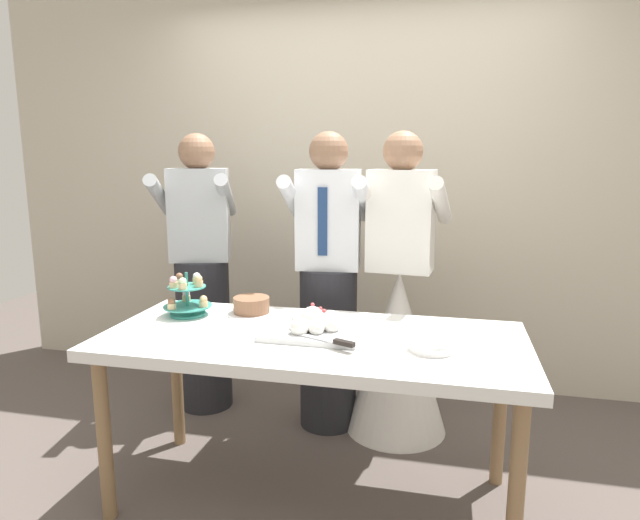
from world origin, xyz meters
The scene contains 10 objects.
ground_plane centered at (0.00, 0.00, 0.00)m, with size 8.00×8.00×0.00m, color #564C47.
rear_wall centered at (0.00, 1.47, 1.45)m, with size 5.20×0.10×2.90m, color beige.
dessert_table centered at (0.00, 0.00, 0.70)m, with size 1.80×0.80×0.78m.
cupcake_stand centered at (-0.66, 0.16, 0.86)m, with size 0.23×0.23×0.21m.
main_cake_tray centered at (0.00, 0.01, 0.81)m, with size 0.43×0.36×0.13m.
plate_stack centered at (0.51, -0.08, 0.80)m, with size 0.18×0.18×0.04m.
round_cake centered at (-0.36, 0.24, 0.81)m, with size 0.24×0.24×0.08m.
person_groom centered at (-0.08, 0.72, 0.75)m, with size 0.50×0.52×1.66m.
person_bride centered at (0.31, 0.74, 0.58)m, with size 0.56×0.56×1.66m.
person_guest centered at (-0.88, 0.79, 0.75)m, with size 0.57×0.59×1.66m.
Camera 1 is at (0.54, -2.18, 1.53)m, focal length 30.74 mm.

